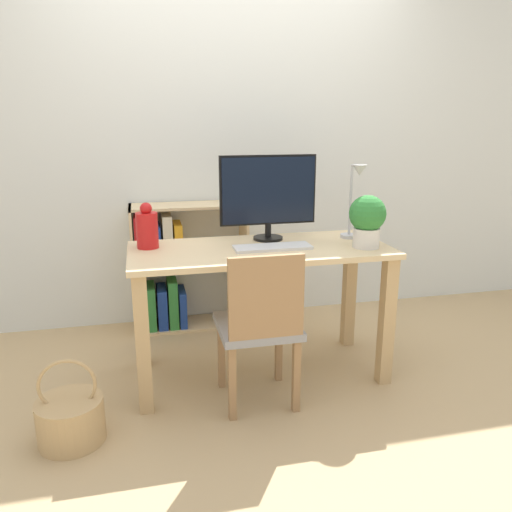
{
  "coord_description": "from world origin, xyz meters",
  "views": [
    {
      "loc": [
        -0.62,
        -2.56,
        1.42
      ],
      "look_at": [
        0.0,
        0.1,
        0.68
      ],
      "focal_mm": 35.0,
      "sensor_mm": 36.0,
      "label": 1
    }
  ],
  "objects_px": {
    "desk_lamp": "(355,194)",
    "basket": "(71,419)",
    "potted_plant": "(367,219)",
    "chair": "(260,323)",
    "keyboard": "(273,247)",
    "bookshelf": "(171,271)",
    "monitor": "(268,193)",
    "vase": "(147,228)"
  },
  "relations": [
    {
      "from": "desk_lamp",
      "to": "basket",
      "type": "relative_size",
      "value": 1.06
    },
    {
      "from": "keyboard",
      "to": "chair",
      "type": "distance_m",
      "value": 0.44
    },
    {
      "from": "monitor",
      "to": "vase",
      "type": "height_order",
      "value": "monitor"
    },
    {
      "from": "potted_plant",
      "to": "vase",
      "type": "bearing_deg",
      "value": 167.37
    },
    {
      "from": "basket",
      "to": "monitor",
      "type": "bearing_deg",
      "value": 28.99
    },
    {
      "from": "basket",
      "to": "potted_plant",
      "type": "bearing_deg",
      "value": 10.76
    },
    {
      "from": "basket",
      "to": "chair",
      "type": "bearing_deg",
      "value": 6.24
    },
    {
      "from": "keyboard",
      "to": "basket",
      "type": "height_order",
      "value": "keyboard"
    },
    {
      "from": "bookshelf",
      "to": "potted_plant",
      "type": "bearing_deg",
      "value": -42.75
    },
    {
      "from": "desk_lamp",
      "to": "potted_plant",
      "type": "xyz_separation_m",
      "value": [
        -0.0,
        -0.18,
        -0.11
      ]
    },
    {
      "from": "desk_lamp",
      "to": "potted_plant",
      "type": "relative_size",
      "value": 1.52
    },
    {
      "from": "desk_lamp",
      "to": "chair",
      "type": "bearing_deg",
      "value": -149.56
    },
    {
      "from": "desk_lamp",
      "to": "bookshelf",
      "type": "xyz_separation_m",
      "value": [
        -1.01,
        0.75,
        -0.6
      ]
    },
    {
      "from": "potted_plant",
      "to": "chair",
      "type": "distance_m",
      "value": 0.81
    },
    {
      "from": "keyboard",
      "to": "potted_plant",
      "type": "height_order",
      "value": "potted_plant"
    },
    {
      "from": "keyboard",
      "to": "desk_lamp",
      "type": "distance_m",
      "value": 0.58
    },
    {
      "from": "potted_plant",
      "to": "chair",
      "type": "xyz_separation_m",
      "value": [
        -0.64,
        -0.19,
        -0.46
      ]
    },
    {
      "from": "keyboard",
      "to": "bookshelf",
      "type": "xyz_separation_m",
      "value": [
        -0.5,
        0.84,
        -0.35
      ]
    },
    {
      "from": "vase",
      "to": "basket",
      "type": "relative_size",
      "value": 0.61
    },
    {
      "from": "potted_plant",
      "to": "basket",
      "type": "relative_size",
      "value": 0.7
    },
    {
      "from": "keyboard",
      "to": "bookshelf",
      "type": "distance_m",
      "value": 1.04
    },
    {
      "from": "vase",
      "to": "desk_lamp",
      "type": "height_order",
      "value": "desk_lamp"
    },
    {
      "from": "monitor",
      "to": "potted_plant",
      "type": "xyz_separation_m",
      "value": [
        0.47,
        -0.3,
        -0.11
      ]
    },
    {
      "from": "keyboard",
      "to": "potted_plant",
      "type": "distance_m",
      "value": 0.53
    },
    {
      "from": "keyboard",
      "to": "desk_lamp",
      "type": "xyz_separation_m",
      "value": [
        0.51,
        0.1,
        0.26
      ]
    },
    {
      "from": "desk_lamp",
      "to": "bookshelf",
      "type": "height_order",
      "value": "desk_lamp"
    },
    {
      "from": "desk_lamp",
      "to": "basket",
      "type": "bearing_deg",
      "value": -162.93
    },
    {
      "from": "monitor",
      "to": "keyboard",
      "type": "xyz_separation_m",
      "value": [
        -0.03,
        -0.22,
        -0.26
      ]
    },
    {
      "from": "vase",
      "to": "potted_plant",
      "type": "height_order",
      "value": "potted_plant"
    },
    {
      "from": "potted_plant",
      "to": "bookshelf",
      "type": "xyz_separation_m",
      "value": [
        -1.0,
        0.93,
        -0.5
      ]
    },
    {
      "from": "chair",
      "to": "basket",
      "type": "xyz_separation_m",
      "value": [
        -0.91,
        -0.1,
        -0.34
      ]
    },
    {
      "from": "chair",
      "to": "basket",
      "type": "height_order",
      "value": "chair"
    },
    {
      "from": "chair",
      "to": "keyboard",
      "type": "bearing_deg",
      "value": 58.56
    },
    {
      "from": "desk_lamp",
      "to": "keyboard",
      "type": "bearing_deg",
      "value": -169.12
    },
    {
      "from": "keyboard",
      "to": "basket",
      "type": "distance_m",
      "value": 1.29
    },
    {
      "from": "potted_plant",
      "to": "bookshelf",
      "type": "distance_m",
      "value": 1.45
    },
    {
      "from": "keyboard",
      "to": "potted_plant",
      "type": "bearing_deg",
      "value": -9.63
    },
    {
      "from": "keyboard",
      "to": "chair",
      "type": "xyz_separation_m",
      "value": [
        -0.14,
        -0.28,
        -0.31
      ]
    },
    {
      "from": "monitor",
      "to": "chair",
      "type": "distance_m",
      "value": 0.78
    },
    {
      "from": "monitor",
      "to": "potted_plant",
      "type": "height_order",
      "value": "monitor"
    },
    {
      "from": "monitor",
      "to": "desk_lamp",
      "type": "relative_size",
      "value": 1.29
    },
    {
      "from": "bookshelf",
      "to": "monitor",
      "type": "bearing_deg",
      "value": -49.61
    }
  ]
}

